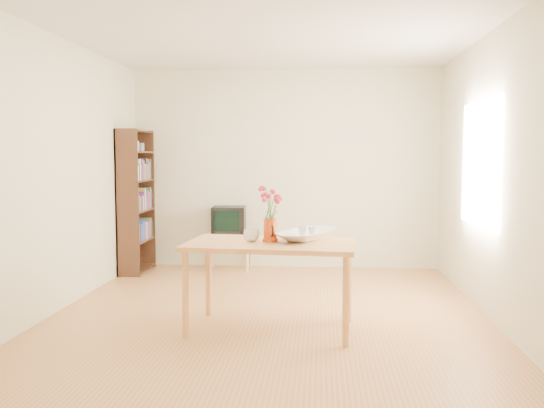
# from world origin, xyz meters

# --- Properties ---
(room) EXTENTS (4.50, 4.50, 4.50)m
(room) POSITION_xyz_m (0.03, 0.00, 1.30)
(room) COLOR #B3783F
(room) RESTS_ON ground
(table) EXTENTS (1.46, 0.91, 0.75)m
(table) POSITION_xyz_m (0.06, -0.55, 0.67)
(table) COLOR #CA8345
(table) RESTS_ON ground
(tv_stand) EXTENTS (0.60, 0.45, 0.46)m
(tv_stand) POSITION_xyz_m (-0.70, 1.97, 0.39)
(tv_stand) COLOR #E1B77F
(tv_stand) RESTS_ON ground
(bookshelf) EXTENTS (0.28, 0.70, 1.80)m
(bookshelf) POSITION_xyz_m (-1.85, 1.75, 0.84)
(bookshelf) COLOR #341C11
(bookshelf) RESTS_ON ground
(pitcher) EXTENTS (0.13, 0.20, 0.19)m
(pitcher) POSITION_xyz_m (0.05, -0.51, 0.84)
(pitcher) COLOR #E3440D
(pitcher) RESTS_ON table
(flowers) EXTENTS (0.22, 0.22, 0.31)m
(flowers) POSITION_xyz_m (0.05, -0.51, 1.09)
(flowers) COLOR #E73653
(flowers) RESTS_ON pitcher
(mug) EXTENTS (0.19, 0.19, 0.11)m
(mug) POSITION_xyz_m (-0.10, -0.53, 0.80)
(mug) COLOR white
(mug) RESTS_ON table
(bowl) EXTENTS (0.67, 0.67, 0.47)m
(bowl) POSITION_xyz_m (0.36, -0.36, 0.98)
(bowl) COLOR white
(bowl) RESTS_ON table
(teacup_a) EXTENTS (0.10, 0.10, 0.07)m
(teacup_a) POSITION_xyz_m (0.32, -0.36, 0.94)
(teacup_a) COLOR white
(teacup_a) RESTS_ON bowl
(teacup_b) EXTENTS (0.09, 0.09, 0.06)m
(teacup_b) POSITION_xyz_m (0.41, -0.34, 0.94)
(teacup_b) COLOR white
(teacup_b) RESTS_ON bowl
(television) EXTENTS (0.44, 0.41, 0.36)m
(television) POSITION_xyz_m (-0.70, 1.98, 0.65)
(television) COLOR black
(television) RESTS_ON tv_stand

